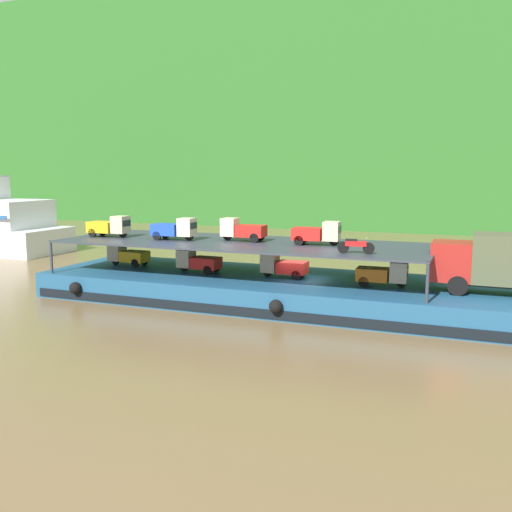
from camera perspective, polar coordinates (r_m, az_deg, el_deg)
name	(u,v)px	position (r m, az deg, el deg)	size (l,w,h in m)	color
ground_plane	(301,304)	(33.75, 4.54, -4.80)	(400.00, 400.00, 0.00)	brown
hillside_far_bank	(421,90)	(91.30, 16.09, 15.63)	(140.15, 35.96, 34.84)	#286023
cargo_barge	(301,292)	(33.57, 4.54, -3.57)	(31.69, 9.03, 1.50)	navy
covered_lorry	(506,262)	(31.45, 23.70, -0.55)	(7.86, 2.31, 3.10)	maroon
cargo_rack	(242,243)	(34.43, -1.45, 1.30)	(22.49, 7.66, 2.00)	#2D333D
mini_truck_lower_stern	(128,255)	(39.04, -12.69, 0.10)	(2.75, 1.22, 1.38)	gold
mini_truck_lower_aft	(198,261)	(35.60, -5.81, -0.53)	(2.76, 1.24, 1.38)	red
mini_truck_lower_mid	(283,266)	(33.78, 2.73, -0.99)	(2.75, 1.21, 1.38)	red
mini_truck_lower_fore	(383,274)	(31.92, 12.56, -1.74)	(2.77, 1.26, 1.38)	orange
mini_truck_upper_stern	(110,226)	(38.23, -14.40, 2.89)	(2.75, 1.22, 1.38)	gold
mini_truck_upper_mid	(175,229)	(35.75, -8.11, 2.70)	(2.76, 1.24, 1.38)	#1E47B7
mini_truck_upper_fore	(242,230)	(34.89, -1.36, 2.64)	(2.77, 1.25, 1.38)	red
mini_truck_upper_bow	(317,233)	(33.18, 6.13, 2.29)	(2.79, 1.30, 1.38)	red
motorcycle_upper_port	(356,245)	(29.97, 9.90, 1.06)	(1.90, 0.55, 0.87)	black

